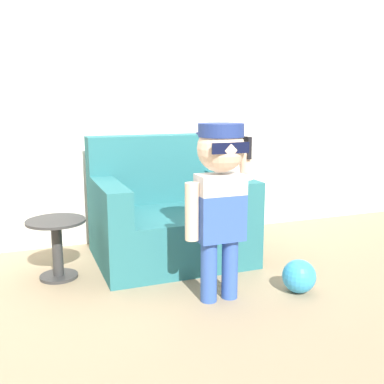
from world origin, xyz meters
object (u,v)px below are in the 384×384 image
at_px(side_table, 57,243).
at_px(toy_ball, 299,276).
at_px(armchair, 168,216).
at_px(person_child, 220,185).

xyz_separation_m(side_table, toy_ball, (1.41, -0.80, -0.14)).
height_order(side_table, toy_ball, side_table).
bearing_deg(side_table, armchair, 10.62).
bearing_deg(armchair, side_table, -169.38).
bearing_deg(toy_ball, person_child, 170.37).
height_order(armchair, toy_ball, armchair).
bearing_deg(person_child, toy_ball, -9.63).
bearing_deg(toy_ball, armchair, 120.51).
xyz_separation_m(person_child, toy_ball, (0.52, -0.09, -0.61)).
height_order(person_child, toy_ball, person_child).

